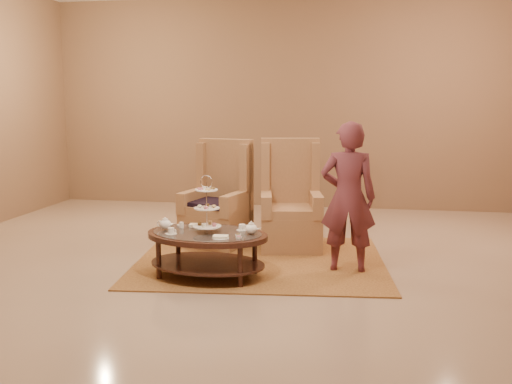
% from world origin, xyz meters
% --- Properties ---
extents(ground, '(8.00, 8.00, 0.00)m').
position_xyz_m(ground, '(0.00, 0.00, 0.00)').
color(ground, tan).
rests_on(ground, ground).
extents(ceiling, '(8.00, 8.00, 0.02)m').
position_xyz_m(ceiling, '(0.00, 0.00, 0.00)').
color(ceiling, silver).
rests_on(ceiling, ground).
extents(wall_back, '(8.00, 0.04, 3.50)m').
position_xyz_m(wall_back, '(0.00, 4.00, 1.75)').
color(wall_back, '#866449').
rests_on(wall_back, ground).
extents(rug, '(2.94, 2.53, 0.01)m').
position_xyz_m(rug, '(0.14, 0.50, 0.01)').
color(rug, '#B07F3E').
rests_on(rug, ground).
extents(tea_table, '(1.36, 1.03, 1.05)m').
position_xyz_m(tea_table, '(-0.29, -0.17, 0.38)').
color(tea_table, black).
rests_on(tea_table, ground).
extents(armchair_left, '(0.86, 0.88, 1.31)m').
position_xyz_m(armchair_left, '(-0.50, 1.21, 0.44)').
color(armchair_left, '#AC7A51').
rests_on(armchair_left, ground).
extents(armchair_right, '(0.83, 0.85, 1.33)m').
position_xyz_m(armchair_right, '(0.40, 1.20, 0.45)').
color(armchair_right, '#AC7A51').
rests_on(armchair_right, ground).
extents(person, '(0.58, 0.39, 1.58)m').
position_xyz_m(person, '(1.10, 0.29, 0.79)').
color(person, '#5E2831').
rests_on(person, ground).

